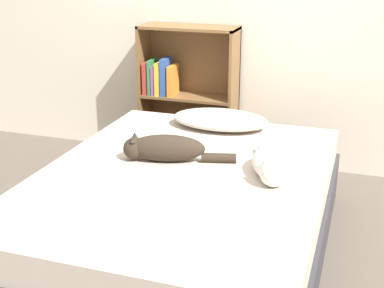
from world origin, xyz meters
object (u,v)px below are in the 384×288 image
Objects in this scene: pillow at (220,119)px; cat_light at (271,165)px; bookshelf at (186,92)px; bed at (183,213)px; cat_dark at (164,148)px.

cat_light is (0.44, -0.66, 0.01)m from pillow.
bookshelf reaches higher than cat_light.
cat_dark reaches higher than bed.
cat_light is 0.58m from cat_dark.
cat_dark reaches higher than pillow.
cat_light is 1.46m from bookshelf.
bookshelf is at bearing 128.12° from pillow.
pillow is (-0.01, 0.75, 0.29)m from bed.
cat_dark is 1.20m from bookshelf.
pillow reaches higher than bed.
cat_light is at bearing 163.43° from cat_dark.
pillow is 0.65m from cat_dark.
bed is 0.35m from cat_dark.
cat_light is (0.43, 0.08, 0.30)m from bed.
cat_dark is (-0.15, 0.11, 0.30)m from bed.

